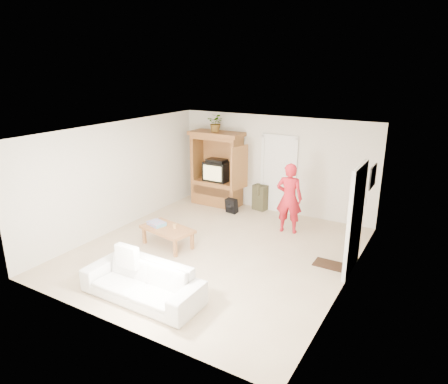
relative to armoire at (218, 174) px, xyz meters
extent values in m
plane|color=tan|center=(1.58, -2.66, -0.91)|extent=(6.00, 6.00, 0.00)
plane|color=white|center=(1.58, -2.66, 1.69)|extent=(6.00, 6.00, 0.00)
plane|color=silver|center=(1.58, 0.34, 0.39)|extent=(5.50, 0.00, 5.50)
plane|color=silver|center=(1.58, -5.66, 0.39)|extent=(5.50, 0.00, 5.50)
plane|color=silver|center=(-1.17, -2.66, 0.39)|extent=(0.00, 6.00, 6.00)
plane|color=silver|center=(4.33, -2.66, 0.39)|extent=(0.00, 6.00, 6.00)
cube|color=#94572D|center=(-0.02, -0.01, -0.56)|extent=(1.40, 0.60, 0.70)
cube|color=#94572D|center=(-0.67, -0.01, 0.39)|extent=(0.10, 0.60, 1.20)
cube|color=#94572D|center=(0.63, -0.01, 0.39)|extent=(0.10, 0.60, 1.20)
cube|color=#94572D|center=(-0.02, 0.26, 0.39)|extent=(1.40, 0.06, 1.20)
cube|color=#94572D|center=(-0.02, -0.01, 1.04)|extent=(1.40, 0.60, 0.10)
cube|color=#94572D|center=(-0.02, -0.01, 1.14)|extent=(1.52, 0.68, 0.10)
cube|color=#94572D|center=(0.96, -0.48, 0.39)|extent=(0.16, 0.67, 1.15)
cube|color=black|center=(-0.02, 0.02, 0.07)|extent=(0.70, 0.52, 0.55)
cube|color=tan|center=(-0.02, -0.25, 0.07)|extent=(0.58, 0.02, 0.42)
cube|color=black|center=(-0.02, -0.01, 0.38)|extent=(0.55, 0.35, 0.08)
cube|color=#A56F38|center=(-0.02, -0.30, -0.46)|extent=(1.19, 0.03, 0.25)
cube|color=white|center=(1.73, 0.31, 0.11)|extent=(0.85, 0.05, 2.04)
cube|color=black|center=(4.30, -2.06, 0.11)|extent=(0.05, 0.90, 2.04)
cube|color=black|center=(4.31, -0.76, 0.69)|extent=(0.03, 0.60, 0.48)
cube|color=#382316|center=(3.88, -2.06, -0.90)|extent=(0.60, 0.40, 0.02)
imported|color=#4C7238|center=(-0.02, -0.03, 1.44)|extent=(0.49, 0.44, 0.50)
imported|color=red|center=(2.51, -0.89, -0.06)|extent=(0.68, 0.51, 1.70)
imported|color=silver|center=(1.44, -4.88, -0.59)|extent=(2.16, 0.86, 0.63)
cube|color=#A56F38|center=(0.52, -3.00, -0.50)|extent=(1.28, 0.85, 0.06)
cube|color=#A56F38|center=(-0.03, -3.15, -0.72)|extent=(0.08, 0.08, 0.37)
cube|color=#A56F38|center=(0.06, -2.66, -0.72)|extent=(0.08, 0.08, 0.37)
cube|color=#A56F38|center=(0.98, -3.34, -0.72)|extent=(0.08, 0.08, 0.37)
cube|color=#A56F38|center=(1.08, -2.85, -0.72)|extent=(0.08, 0.08, 0.37)
cube|color=#C94379|center=(0.22, -3.00, -0.43)|extent=(0.44, 0.37, 0.08)
cylinder|color=tan|center=(0.68, -2.95, -0.42)|extent=(0.08, 0.08, 0.10)
camera|label=1|loc=(5.70, -9.37, 2.92)|focal=32.00mm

